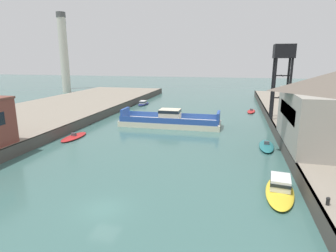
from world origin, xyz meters
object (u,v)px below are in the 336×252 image
object	(u,v)px
smokestack_distant_a	(64,51)
moored_boat_far_left	(251,111)
chain_ferry	(170,121)
moored_boat_near_right	(143,103)
moored_boat_mid_left	(74,137)
moored_boat_far_right	(128,112)
moored_boat_near_left	(266,146)
moored_boat_mid_right	(280,188)
crane_tower	(283,59)
smokestack_distant_b	(64,52)

from	to	relation	value
smokestack_distant_a	moored_boat_far_left	bearing A→B (deg)	-22.01
chain_ferry	moored_boat_far_left	xyz separation A→B (m)	(16.99, 20.05, -0.84)
moored_boat_near_right	moored_boat_mid_left	bearing A→B (deg)	-90.05
moored_boat_mid_left	moored_boat_far_right	xyz separation A→B (m)	(0.50, 24.05, -0.03)
chain_ferry	moored_boat_far_right	bearing A→B (deg)	140.50
moored_boat_far_left	smokestack_distant_a	bearing A→B (deg)	157.99
smokestack_distant_a	chain_ferry	bearing A→B (deg)	-41.62
moored_boat_mid_left	moored_boat_far_right	distance (m)	24.06
moored_boat_near_left	moored_boat_mid_right	xyz separation A→B (m)	(-0.20, -15.67, 0.33)
moored_boat_near_right	moored_boat_mid_left	xyz separation A→B (m)	(-0.04, -37.95, -0.25)
moored_boat_near_left	crane_tower	size ratio (longest dim) A/B	0.49
moored_boat_mid_right	moored_boat_far_left	size ratio (longest dim) A/B	1.32
moored_boat_near_right	moored_boat_far_left	size ratio (longest dim) A/B	1.10
moored_boat_near_left	chain_ferry	bearing A→B (deg)	148.86
moored_boat_near_left	moored_boat_far_left	bearing A→B (deg)	91.58
moored_boat_far_left	moored_boat_far_right	xyz separation A→B (m)	(-30.63, -8.81, -0.03)
moored_boat_far_left	smokestack_distant_b	bearing A→B (deg)	152.20
moored_boat_far_left	moored_boat_near_right	bearing A→B (deg)	170.70
moored_boat_near_left	moored_boat_far_left	xyz separation A→B (m)	(-0.85, 30.83, -0.05)
moored_boat_mid_left	moored_boat_near_left	bearing A→B (deg)	3.63
moored_boat_near_right	moored_boat_mid_right	xyz separation A→B (m)	(31.75, -51.60, 0.14)
moored_boat_near_right	smokestack_distant_b	distance (m)	64.81
moored_boat_far_right	crane_tower	size ratio (longest dim) A/B	0.40
moored_boat_near_left	moored_boat_near_right	bearing A→B (deg)	131.65
moored_boat_near_left	moored_boat_mid_left	distance (m)	32.05
moored_boat_near_left	smokestack_distant_b	size ratio (longest dim) A/B	0.23
crane_tower	moored_boat_near_left	bearing A→B (deg)	-103.09
moored_boat_far_right	crane_tower	xyz separation A→B (m)	(34.97, -7.00, 13.13)
moored_boat_near_right	chain_ferry	bearing A→B (deg)	-60.71
moored_boat_mid_left	smokestack_distant_b	xyz separation A→B (m)	(-50.15, 75.71, 16.25)
moored_boat_near_right	moored_boat_mid_left	size ratio (longest dim) A/B	1.03
moored_boat_mid_left	smokestack_distant_b	world-z (taller)	smokestack_distant_b
crane_tower	smokestack_distant_b	distance (m)	103.84
moored_boat_near_right	moored_boat_mid_right	bearing A→B (deg)	-58.39
moored_boat_near_left	smokestack_distant_a	size ratio (longest dim) A/B	0.22
moored_boat_near_left	moored_boat_mid_left	xyz separation A→B (m)	(-31.98, -2.03, -0.05)
chain_ferry	moored_boat_mid_left	distance (m)	19.10
moored_boat_near_left	moored_boat_mid_left	size ratio (longest dim) A/B	1.03
crane_tower	smokestack_distant_a	world-z (taller)	smokestack_distant_a
moored_boat_mid_right	smokestack_distant_b	distance (m)	122.26
moored_boat_far_right	smokestack_distant_b	bearing A→B (deg)	134.44
moored_boat_mid_left	moored_boat_mid_right	size ratio (longest dim) A/B	0.81
moored_boat_near_right	moored_boat_far_left	bearing A→B (deg)	-9.30
moored_boat_near_right	crane_tower	xyz separation A→B (m)	(35.44, -20.90, 12.85)
moored_boat_far_left	chain_ferry	bearing A→B (deg)	-130.28
chain_ferry	smokestack_distant_a	xyz separation A→B (m)	(-55.59, 49.38, 15.68)
chain_ferry	moored_boat_mid_left	size ratio (longest dim) A/B	3.02
moored_boat_mid_right	crane_tower	world-z (taller)	crane_tower
moored_boat_mid_left	moored_boat_far_right	size ratio (longest dim) A/B	1.19
moored_boat_mid_left	smokestack_distant_a	size ratio (longest dim) A/B	0.22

